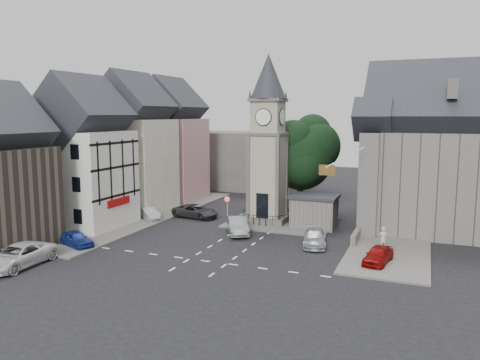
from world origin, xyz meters
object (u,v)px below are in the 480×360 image
at_px(pedestrian, 383,239).
at_px(car_east_red, 378,255).
at_px(stone_shelter, 314,211).
at_px(car_west_blue, 76,239).
at_px(clock_tower, 268,140).

bearing_deg(pedestrian, car_east_red, 74.49).
height_order(stone_shelter, pedestrian, stone_shelter).
xyz_separation_m(car_west_blue, pedestrian, (23.00, 8.00, 0.31)).
height_order(clock_tower, car_west_blue, clock_tower).
bearing_deg(stone_shelter, clock_tower, 174.16).
relative_size(clock_tower, stone_shelter, 3.78).
bearing_deg(stone_shelter, pedestrian, -39.38).
distance_m(car_east_red, pedestrian, 3.53).
height_order(car_west_blue, car_east_red, car_east_red).
height_order(car_east_red, pedestrian, pedestrian).
relative_size(stone_shelter, car_west_blue, 1.15).
bearing_deg(car_west_blue, stone_shelter, -29.21).
distance_m(stone_shelter, pedestrian, 8.69).
bearing_deg(stone_shelter, car_east_red, -53.37).
xyz_separation_m(stone_shelter, car_west_blue, (-16.30, -13.50, -0.91)).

